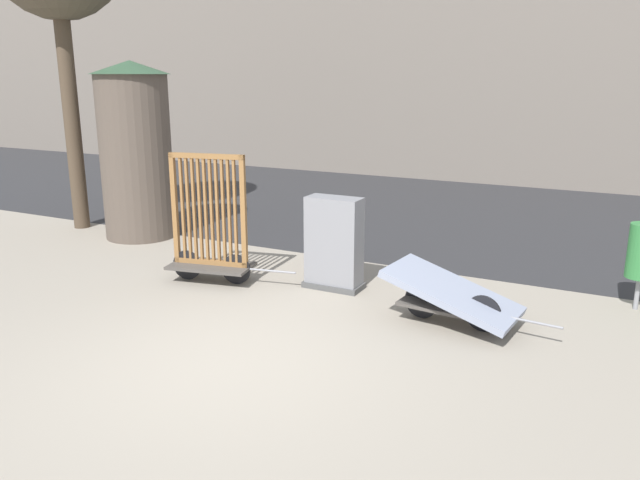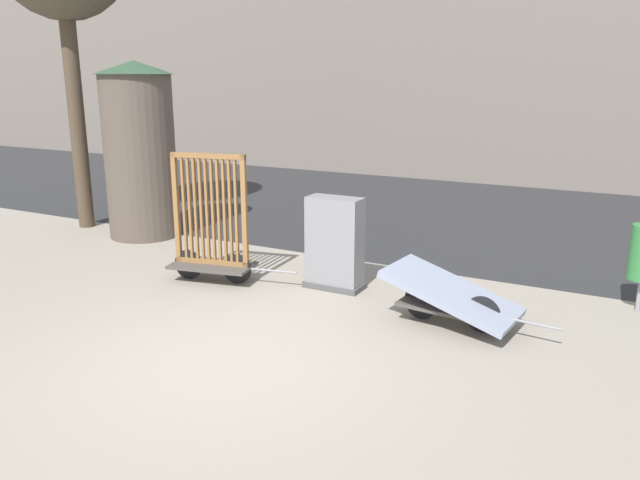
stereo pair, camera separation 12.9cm
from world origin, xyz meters
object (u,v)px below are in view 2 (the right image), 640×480
(bike_cart_with_bedframe, at_px, (211,235))
(advertising_column, at_px, (140,149))
(utility_cabinet, at_px, (335,246))
(bike_cart_with_mattress, at_px, (452,297))

(bike_cart_with_bedframe, height_order, advertising_column, advertising_column)
(utility_cabinet, relative_size, advertising_column, 0.41)
(advertising_column, bearing_deg, bike_cart_with_bedframe, -29.49)
(utility_cabinet, height_order, advertising_column, advertising_column)
(utility_cabinet, bearing_deg, bike_cart_with_bedframe, -161.67)
(bike_cart_with_bedframe, relative_size, bike_cart_with_mattress, 0.91)
(bike_cart_with_bedframe, xyz_separation_m, bike_cart_with_mattress, (3.59, -0.00, -0.33))
(bike_cart_with_mattress, xyz_separation_m, advertising_column, (-6.40, 1.59, 1.26))
(bike_cart_with_mattress, bearing_deg, bike_cart_with_bedframe, -174.14)
(utility_cabinet, bearing_deg, advertising_column, 167.29)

